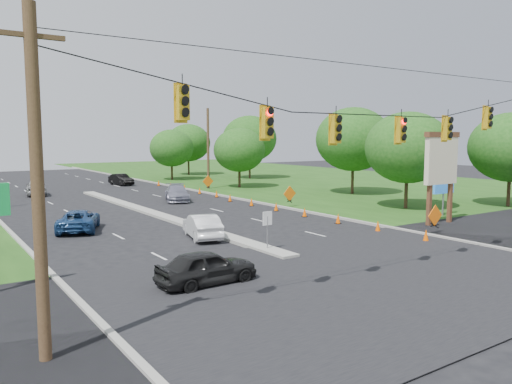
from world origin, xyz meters
TOP-DOWN VIEW (x-y plane):
  - ground at (0.00, 0.00)m, footprint 160.00×160.00m
  - grass_right at (30.00, 20.00)m, footprint 40.00×160.00m
  - cross_street at (0.00, 0.00)m, footprint 160.00×14.00m
  - curb_right at (10.10, 30.00)m, footprint 0.25×110.00m
  - median at (0.00, 21.00)m, footprint 1.00×34.00m
  - median_sign at (0.00, 6.00)m, footprint 0.55×0.06m
  - signal_span at (-0.05, -1.00)m, footprint 25.60×0.32m
  - utility_pole_far_right at (12.50, 35.00)m, footprint 0.28×0.28m
  - pylon_sign at (14.31, 6.20)m, footprint 5.90×2.30m
  - cone_0 at (8.68, 3.00)m, footprint 0.32×0.32m
  - cone_1 at (8.68, 6.50)m, footprint 0.32×0.32m
  - cone_2 at (8.68, 10.00)m, footprint 0.32×0.32m
  - cone_3 at (8.68, 13.50)m, footprint 0.32×0.32m
  - cone_4 at (8.68, 17.00)m, footprint 0.32×0.32m
  - cone_5 at (8.68, 20.50)m, footprint 0.32×0.32m
  - cone_6 at (8.68, 24.00)m, footprint 0.32×0.32m
  - cone_7 at (9.28, 27.50)m, footprint 0.32×0.32m
  - cone_8 at (9.28, 31.00)m, footprint 0.32×0.32m
  - cone_9 at (9.28, 34.50)m, footprint 0.32×0.32m
  - cone_10 at (9.28, 38.00)m, footprint 0.32×0.32m
  - cone_11 at (9.28, 41.50)m, footprint 0.32×0.32m
  - work_sign_0 at (10.80, 4.00)m, footprint 1.27×0.58m
  - work_sign_1 at (10.80, 18.00)m, footprint 1.27×0.58m
  - work_sign_2 at (10.80, 32.00)m, footprint 1.27×0.58m
  - tree_7 at (18.00, 12.00)m, footprint 6.72×6.72m
  - tree_8 at (22.00, 22.00)m, footprint 7.56×7.56m
  - tree_9 at (16.00, 34.00)m, footprint 5.88×5.88m
  - tree_10 at (24.00, 44.00)m, footprint 7.56×7.56m
  - tree_11 at (20.00, 55.00)m, footprint 6.72×6.72m
  - tree_12 at (14.00, 48.00)m, footprint 5.88×5.88m
  - tree_13 at (26.00, 8.00)m, footprint 6.72×6.72m
  - black_sedan at (-5.29, 2.67)m, footprint 4.10×1.73m
  - white_sedan at (-1.14, 10.86)m, footprint 2.51×4.48m
  - blue_pickup at (-6.40, 17.17)m, footprint 3.82×5.24m
  - silver_car_far at (4.92, 27.11)m, footprint 3.67×5.40m
  - silver_car_oncoming at (-4.82, 39.05)m, footprint 2.50×4.80m
  - dark_car_receding at (5.85, 44.87)m, footprint 1.98×4.32m

SIDE VIEW (x-z plane):
  - ground at x=0.00m, z-range 0.00..0.00m
  - grass_right at x=30.00m, z-range -0.03..0.03m
  - cross_street at x=0.00m, z-range -0.01..0.01m
  - curb_right at x=10.10m, z-range -0.08..0.08m
  - median at x=0.00m, z-range -0.09..0.09m
  - cone_0 at x=8.68m, z-range 0.00..0.70m
  - cone_1 at x=8.68m, z-range 0.00..0.70m
  - cone_2 at x=8.68m, z-range 0.00..0.70m
  - cone_3 at x=8.68m, z-range 0.00..0.70m
  - cone_4 at x=8.68m, z-range 0.00..0.70m
  - cone_5 at x=8.68m, z-range 0.00..0.70m
  - cone_6 at x=8.68m, z-range 0.00..0.70m
  - cone_7 at x=9.28m, z-range 0.00..0.70m
  - cone_8 at x=9.28m, z-range 0.00..0.70m
  - cone_9 at x=9.28m, z-range 0.00..0.70m
  - cone_10 at x=9.28m, z-range 0.00..0.70m
  - cone_11 at x=9.28m, z-range 0.00..0.70m
  - blue_pickup at x=-6.40m, z-range 0.00..1.33m
  - dark_car_receding at x=5.85m, z-range 0.00..1.37m
  - black_sedan at x=-5.29m, z-range 0.00..1.38m
  - white_sedan at x=-1.14m, z-range 0.00..1.40m
  - silver_car_far at x=4.92m, z-range 0.00..1.45m
  - silver_car_oncoming at x=-4.82m, z-range 0.00..1.56m
  - work_sign_0 at x=10.80m, z-range 0.41..1.78m
  - work_sign_1 at x=10.80m, z-range 0.41..1.78m
  - work_sign_2 at x=10.80m, z-range 0.41..1.78m
  - median_sign at x=0.00m, z-range 0.44..2.49m
  - pylon_sign at x=14.31m, z-range 0.94..7.06m
  - tree_9 at x=16.00m, z-range 0.91..7.77m
  - tree_12 at x=14.00m, z-range 0.91..7.77m
  - utility_pole_far_right at x=12.50m, z-range 0.00..9.00m
  - tree_7 at x=18.00m, z-range 1.04..8.88m
  - tree_11 at x=20.00m, z-range 1.04..8.88m
  - tree_13 at x=26.00m, z-range 1.04..8.88m
  - signal_span at x=-0.05m, z-range 0.47..9.47m
  - tree_8 at x=22.00m, z-range 1.17..9.99m
  - tree_10 at x=24.00m, z-range 1.17..9.99m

